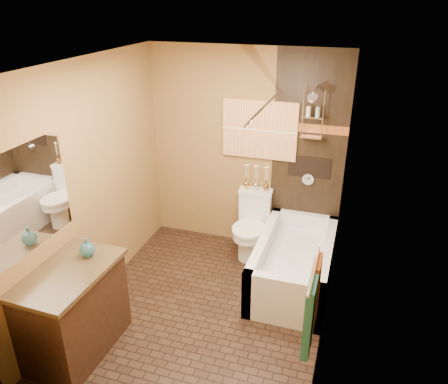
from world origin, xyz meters
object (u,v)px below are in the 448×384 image
at_px(vanity, 73,311).
at_px(sunset_painting, 260,130).
at_px(bathtub, 294,267).
at_px(toilet, 251,225).

bearing_deg(vanity, sunset_painting, 66.20).
bearing_deg(bathtub, toilet, 143.31).
bearing_deg(toilet, bathtub, -41.51).
relative_size(sunset_painting, bathtub, 0.60).
relative_size(sunset_painting, vanity, 0.90).
bearing_deg(sunset_painting, toilet, -90.00).
height_order(bathtub, toilet, toilet).
relative_size(toilet, vanity, 0.81).
height_order(sunset_painting, bathtub, sunset_painting).
bearing_deg(bathtub, vanity, -137.08).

